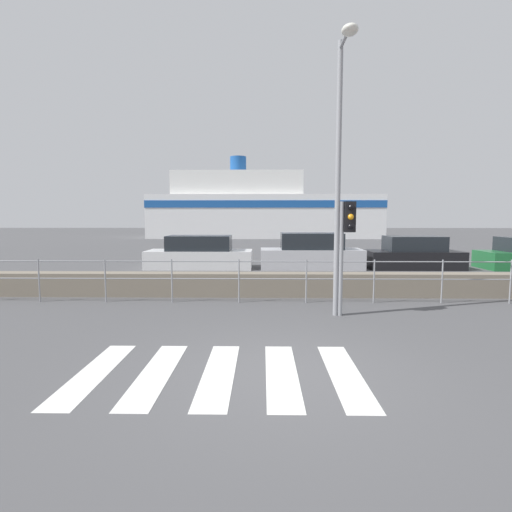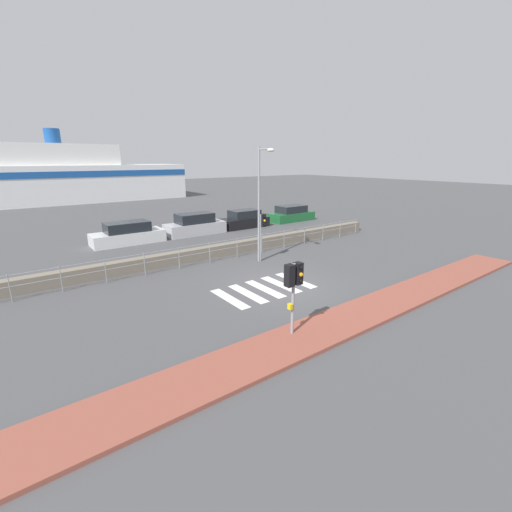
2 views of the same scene
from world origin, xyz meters
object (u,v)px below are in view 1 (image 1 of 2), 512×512
parked_car_black (413,255)px  traffic_light_far (346,232)px  ferry_boat (260,210)px  parked_car_white (200,254)px  streetlamp (341,147)px  parked_car_silver (311,253)px

parked_car_black → traffic_light_far: bearing=-119.1°
ferry_boat → parked_car_white: bearing=-95.0°
parked_car_white → streetlamp: bearing=-62.9°
streetlamp → parked_car_black: 10.46m
traffic_light_far → parked_car_silver: size_ratio=0.59×
ferry_boat → parked_car_black: size_ratio=6.31×
ferry_boat → parked_car_black: ferry_boat is taller
parked_car_black → parked_car_silver: bearing=-180.0°
traffic_light_far → parked_car_silver: 8.58m
ferry_boat → parked_car_white: size_ratio=5.46×
ferry_boat → parked_car_black: bearing=-76.0°
traffic_light_far → streetlamp: size_ratio=0.43×
streetlamp → parked_car_white: (-4.44, 8.68, -3.12)m
traffic_light_far → parked_car_silver: traffic_light_far is taller
parked_car_white → parked_car_silver: size_ratio=1.04×
streetlamp → parked_car_silver: size_ratio=1.36×
parked_car_white → parked_car_black: size_ratio=1.16×
streetlamp → parked_car_black: bearing=60.4°
traffic_light_far → parked_car_silver: bearing=88.3°
ferry_boat → parked_car_silver: size_ratio=5.68×
streetlamp → parked_car_white: bearing=117.1°
traffic_light_far → streetlamp: 1.86m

